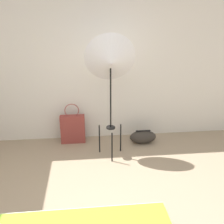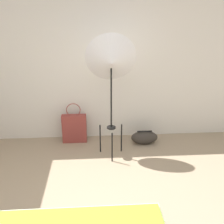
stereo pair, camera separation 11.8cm
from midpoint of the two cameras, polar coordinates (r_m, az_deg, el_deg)
name	(u,v)px [view 1 (the left image)]	position (r m, az deg, el deg)	size (l,w,h in m)	color
wall_back	(78,63)	(4.25, -8.22, 10.60)	(8.00, 0.05, 2.60)	silver
photo_umbrella	(111,61)	(3.57, -1.28, 10.93)	(0.71, 0.39, 1.81)	black
tote_bag	(73,129)	(4.38, -9.29, -3.61)	(0.40, 0.12, 0.68)	brown
duffel_bag	(143,137)	(4.39, 5.98, -5.42)	(0.44, 0.22, 0.23)	#332D28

